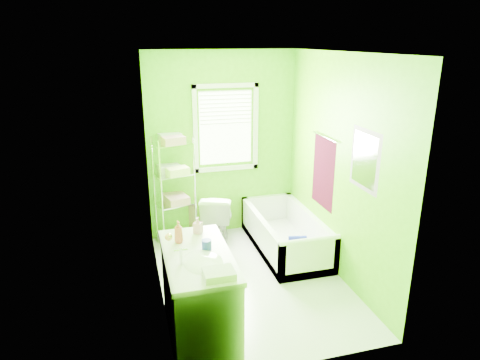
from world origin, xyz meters
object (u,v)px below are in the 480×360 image
object	(u,v)px
bathtub	(286,238)
wire_shelf_unit	(175,178)
vanity	(199,294)
toilet	(218,218)

from	to	relation	value
bathtub	wire_shelf_unit	world-z (taller)	wire_shelf_unit
bathtub	wire_shelf_unit	size ratio (longest dim) A/B	1.07
wire_shelf_unit	bathtub	bearing A→B (deg)	-26.56
vanity	wire_shelf_unit	size ratio (longest dim) A/B	0.77
wire_shelf_unit	toilet	bearing A→B (deg)	-20.96
toilet	bathtub	bearing A→B (deg)	168.86
toilet	vanity	size ratio (longest dim) A/B	0.63
bathtub	toilet	distance (m)	0.98
bathtub	wire_shelf_unit	distance (m)	1.71
toilet	wire_shelf_unit	distance (m)	0.80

